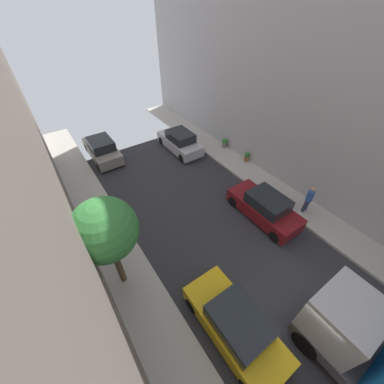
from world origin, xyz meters
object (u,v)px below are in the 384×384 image
Objects in this scene: parked_car_right_2 at (265,207)px; potted_plant_0 at (225,142)px; potted_plant_2 at (247,157)px; parked_car_right_3 at (180,142)px; pedestrian at (309,199)px; parked_car_left_2 at (235,325)px; parked_car_left_3 at (102,149)px; street_tree_0 at (105,230)px.

potted_plant_0 is (3.04, 6.87, -0.18)m from parked_car_right_2.
potted_plant_0 reaches higher than potted_plant_2.
pedestrian reaches higher than parked_car_right_3.
parked_car_right_3 is 2.44× the size of pedestrian.
parked_car_left_2 is 5.67× the size of potted_plant_0.
parked_car_right_2 is 5.90× the size of potted_plant_2.
potted_plant_0 is at bearing 66.12° from parked_car_right_2.
parked_car_left_3 is 14.40m from pedestrian.
parked_car_right_3 is 3.57m from potted_plant_0.
parked_car_right_3 is 5.29m from potted_plant_2.
parked_car_left_3 is (0.00, 14.58, 0.00)m from parked_car_left_2.
parked_car_right_2 is (5.40, -11.09, 0.00)m from parked_car_left_3.
street_tree_0 is 6.49× the size of potted_plant_2.
parked_car_right_2 is 2.44× the size of pedestrian.
pedestrian is (2.19, -1.14, 0.35)m from parked_car_right_2.
street_tree_0 reaches higher than potted_plant_0.
parked_car_left_2 is 5.90× the size of potted_plant_2.
pedestrian is at bearing -58.16° from parked_car_left_3.
pedestrian is 8.07m from potted_plant_0.
pedestrian reaches higher than parked_car_left_3.
parked_car_right_3 is at bearing 102.53° from pedestrian.
street_tree_0 reaches higher than parked_car_left_3.
potted_plant_0 is at bearing 90.33° from potted_plant_2.
potted_plant_0 is at bearing 83.95° from pedestrian.
parked_car_left_2 is at bearing -129.18° from potted_plant_0.
potted_plant_0 is 1.04× the size of potted_plant_2.
parked_car_right_3 is at bearing 148.60° from potted_plant_0.
street_tree_0 is 12.95m from potted_plant_0.
parked_car_left_3 reaches higher than potted_plant_2.
street_tree_0 is 6.23× the size of potted_plant_0.
parked_car_left_3 is 2.44× the size of pedestrian.
pedestrian is 2.42× the size of potted_plant_2.
parked_car_left_3 is 12.33m from parked_car_right_2.
street_tree_0 is (-8.00, 0.80, 2.84)m from parked_car_right_2.
pedestrian is 0.37× the size of street_tree_0.
street_tree_0 is at bearing -104.16° from parked_car_left_3.
parked_car_left_2 is at bearing -113.85° from parked_car_right_3.
parked_car_left_3 is 10.78m from potted_plant_2.
potted_plant_0 is (8.44, -4.22, -0.18)m from parked_car_left_3.
parked_car_right_2 is at bearing -64.04° from parked_car_left_3.
potted_plant_0 is at bearing 50.82° from parked_car_left_2.
potted_plant_2 is (0.01, -2.46, -0.02)m from potted_plant_0.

